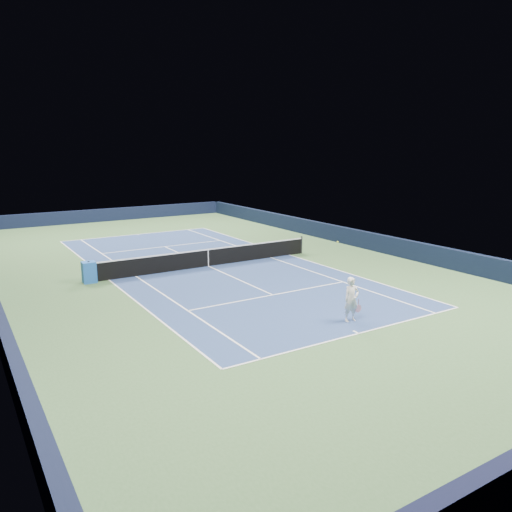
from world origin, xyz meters
TOP-DOWN VIEW (x-y plane):
  - ground at (0.00, 0.00)m, footprint 40.00×40.00m
  - wall_far at (0.00, 19.82)m, footprint 22.00×0.35m
  - wall_right at (10.82, 0.00)m, footprint 0.35×40.00m
  - court_surface at (0.00, 0.00)m, footprint 10.97×23.77m
  - baseline_far at (0.00, 11.88)m, footprint 10.97×0.08m
  - baseline_near at (0.00, -11.88)m, footprint 10.97×0.08m
  - sideline_doubles_right at (5.49, 0.00)m, footprint 0.08×23.77m
  - sideline_doubles_left at (-5.49, 0.00)m, footprint 0.08×23.77m
  - sideline_singles_right at (4.12, 0.00)m, footprint 0.08×23.77m
  - sideline_singles_left at (-4.12, 0.00)m, footprint 0.08×23.77m
  - service_line_far at (0.00, 6.40)m, footprint 8.23×0.08m
  - service_line_near at (0.00, -6.40)m, footprint 8.23×0.08m
  - center_service_line at (0.00, 0.00)m, footprint 0.08×12.80m
  - center_mark_far at (0.00, 11.73)m, footprint 0.08×0.30m
  - center_mark_near at (0.00, -11.73)m, footprint 0.08×0.30m
  - tennis_net at (0.00, 0.00)m, footprint 12.90×0.10m
  - sponsor_cube at (-6.40, 0.04)m, footprint 0.65×0.60m
  - tennis_player at (0.63, -10.76)m, footprint 0.81×1.28m

SIDE VIEW (x-z plane):
  - ground at x=0.00m, z-range 0.00..0.00m
  - court_surface at x=0.00m, z-range 0.00..0.01m
  - baseline_far at x=0.00m, z-range 0.01..0.01m
  - baseline_near at x=0.00m, z-range 0.01..0.01m
  - sideline_doubles_right at x=5.49m, z-range 0.01..0.01m
  - sideline_doubles_left at x=-5.49m, z-range 0.01..0.01m
  - sideline_singles_right at x=4.12m, z-range 0.01..0.01m
  - sideline_singles_left at x=-4.12m, z-range 0.01..0.01m
  - service_line_far at x=0.00m, z-range 0.01..0.01m
  - service_line_near at x=0.00m, z-range 0.01..0.01m
  - center_service_line at x=0.00m, z-range 0.01..0.01m
  - center_mark_far at x=0.00m, z-range 0.01..0.01m
  - center_mark_near at x=0.00m, z-range 0.01..0.01m
  - tennis_net at x=0.00m, z-range -0.03..1.04m
  - sponsor_cube at x=-6.40m, z-range 0.00..1.03m
  - wall_far at x=0.00m, z-range 0.00..1.10m
  - wall_right at x=10.82m, z-range 0.00..1.10m
  - tennis_player at x=0.63m, z-range -0.60..2.32m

